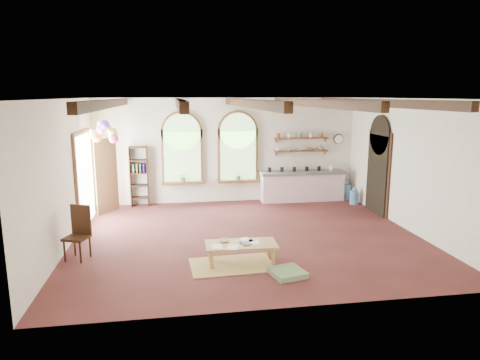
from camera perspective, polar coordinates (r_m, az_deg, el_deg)
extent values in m
plane|color=#5A2525|center=(10.18, 1.00, -7.53)|extent=(8.00, 8.00, 0.00)
cube|color=brown|center=(13.06, -7.69, 3.12)|extent=(1.24, 0.08, 1.64)
cylinder|color=brown|center=(12.98, -7.77, 6.40)|extent=(1.24, 0.08, 1.24)
cube|color=#82AF69|center=(13.02, -7.68, 3.09)|extent=(1.10, 0.04, 1.50)
cube|color=brown|center=(13.11, -7.58, -0.36)|extent=(1.30, 0.28, 0.08)
cube|color=brown|center=(13.21, -0.28, 3.31)|extent=(1.24, 0.08, 1.64)
cylinder|color=brown|center=(13.12, -0.28, 6.55)|extent=(1.24, 0.08, 1.24)
cube|color=#82AF69|center=(13.17, -0.26, 3.29)|extent=(1.10, 0.04, 1.50)
cube|color=brown|center=(13.25, -0.22, -0.13)|extent=(1.30, 0.28, 0.08)
cube|color=brown|center=(11.71, -20.01, 0.11)|extent=(0.10, 1.90, 2.50)
cube|color=black|center=(12.54, 17.85, 0.71)|extent=(0.10, 1.30, 2.40)
cube|color=beige|center=(13.60, 8.24, -0.94)|extent=(2.60, 0.55, 0.86)
cube|color=slate|center=(13.51, 8.29, 1.01)|extent=(2.68, 0.62, 0.08)
cube|color=brown|center=(13.58, 8.15, 3.84)|extent=(1.70, 0.24, 0.04)
cube|color=brown|center=(13.53, 8.19, 5.52)|extent=(1.70, 0.24, 0.04)
cylinder|color=black|center=(14.02, 13.01, 5.34)|extent=(0.32, 0.04, 0.32)
cube|color=#331A10|center=(13.09, -14.40, 0.44)|extent=(0.03, 0.32, 1.80)
cube|color=#331A10|center=(13.05, -12.22, 0.51)|extent=(0.03, 0.32, 1.80)
cube|color=tan|center=(8.54, 0.16, -8.62)|extent=(1.42, 0.69, 0.05)
cube|color=tan|center=(8.34, -3.82, -10.59)|extent=(0.06, 0.06, 0.35)
cube|color=tan|center=(8.49, 4.47, -10.19)|extent=(0.06, 0.06, 0.35)
cube|color=tan|center=(8.77, -4.01, -9.48)|extent=(0.06, 0.06, 0.35)
cube|color=tan|center=(8.91, 3.87, -9.13)|extent=(0.06, 0.06, 0.35)
cube|color=#331A10|center=(9.29, -20.95, -7.21)|extent=(0.56, 0.56, 0.05)
cube|color=#331A10|center=(9.35, -20.44, -4.99)|extent=(0.42, 0.20, 0.64)
cube|color=tan|center=(8.55, -1.08, -11.24)|extent=(1.66, 1.07, 0.02)
cube|color=#6B8C61|center=(8.14, 6.35, -12.18)|extent=(0.70, 0.70, 0.10)
cylinder|color=#5489B5|center=(13.51, 14.98, -2.28)|extent=(0.27, 0.27, 0.41)
sphere|color=#5489B5|center=(13.46, 15.03, -1.25)|extent=(0.14, 0.14, 0.14)
cylinder|color=#5489B5|center=(14.14, 13.92, -1.51)|extent=(0.31, 0.31, 0.46)
sphere|color=#5489B5|center=(14.08, 13.97, -0.38)|extent=(0.17, 0.17, 0.17)
cylinder|color=white|center=(11.81, -17.55, 8.31)|extent=(0.01, 0.01, 0.85)
sphere|color=teal|center=(11.89, -16.52, 5.46)|extent=(0.24, 0.24, 0.24)
sphere|color=#C943A4|center=(12.04, -16.59, 6.09)|extent=(0.24, 0.24, 0.24)
sphere|color=#CBEE32|center=(12.17, -17.31, 6.67)|extent=(0.24, 0.24, 0.24)
sphere|color=white|center=(11.98, -17.94, 7.14)|extent=(0.24, 0.24, 0.24)
sphere|color=orange|center=(11.95, -18.55, 5.37)|extent=(0.24, 0.24, 0.24)
sphere|color=#91BC50|center=(11.77, -19.05, 5.84)|extent=(0.24, 0.24, 0.24)
sphere|color=#D664B3|center=(11.69, -18.03, 6.46)|extent=(0.24, 0.24, 0.24)
sphere|color=#5F37EA|center=(11.56, -17.59, 7.03)|extent=(0.24, 0.24, 0.24)
sphere|color=#FF387F|center=(11.56, -16.49, 5.30)|extent=(0.24, 0.24, 0.24)
sphere|color=#B4E350|center=(11.77, -16.59, 5.98)|extent=(0.24, 0.24, 0.24)
imported|color=olive|center=(8.65, -2.71, -8.10)|extent=(0.19, 0.27, 0.02)
cube|color=black|center=(8.51, 0.72, -8.45)|extent=(0.23, 0.27, 0.01)
imported|color=#598C4C|center=(13.04, -7.60, 0.44)|extent=(0.27, 0.23, 0.30)
imported|color=#598C4C|center=(13.19, -0.20, 0.66)|extent=(0.27, 0.23, 0.30)
imported|color=white|center=(13.37, 5.07, 4.09)|extent=(0.12, 0.10, 0.10)
imported|color=beige|center=(13.46, 6.52, 4.10)|extent=(0.10, 0.10, 0.09)
imported|color=beige|center=(13.56, 7.95, 4.03)|extent=(0.22, 0.22, 0.05)
imported|color=#8C664C|center=(13.66, 9.36, 4.06)|extent=(0.20, 0.20, 0.06)
imported|color=slate|center=(13.77, 10.76, 4.34)|extent=(0.18, 0.18, 0.19)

